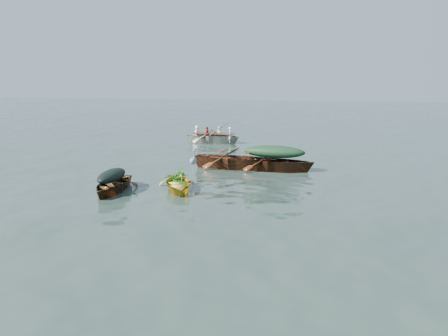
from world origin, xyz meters
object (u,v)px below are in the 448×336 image
object	(u,v)px
dark_covered_boat	(112,192)
green_tarp_boat	(274,171)
open_wooden_boat	(236,169)
yellow_dinghy	(178,190)
heron	(193,165)
rowed_boat	(213,143)

from	to	relation	value
dark_covered_boat	green_tarp_boat	world-z (taller)	green_tarp_boat
green_tarp_boat	open_wooden_boat	world-z (taller)	open_wooden_boat
dark_covered_boat	green_tarp_boat	bearing A→B (deg)	38.34
yellow_dinghy	dark_covered_boat	xyz separation A→B (m)	(-2.06, -0.85, 0.00)
green_tarp_boat	heron	bearing A→B (deg)	150.81
dark_covered_boat	heron	distance (m)	2.91
yellow_dinghy	open_wooden_boat	bearing A→B (deg)	50.94
dark_covered_boat	rowed_boat	distance (m)	12.24
open_wooden_boat	rowed_boat	distance (m)	7.93
yellow_dinghy	rowed_boat	bearing A→B (deg)	75.66
rowed_boat	open_wooden_boat	bearing A→B (deg)	-156.16
dark_covered_boat	yellow_dinghy	bearing A→B (deg)	14.10
yellow_dinghy	rowed_boat	world-z (taller)	rowed_boat
yellow_dinghy	rowed_boat	size ratio (longest dim) A/B	0.65
yellow_dinghy	heron	xyz separation A→B (m)	(0.47, 0.28, 0.86)
rowed_boat	heron	distance (m)	11.47
heron	open_wooden_boat	bearing A→B (deg)	56.76
yellow_dinghy	heron	world-z (taller)	heron
open_wooden_boat	heron	size ratio (longest dim) A/B	5.44
green_tarp_boat	heron	size ratio (longest dim) A/B	5.08
dark_covered_boat	open_wooden_boat	world-z (taller)	open_wooden_boat
yellow_dinghy	green_tarp_boat	world-z (taller)	green_tarp_boat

